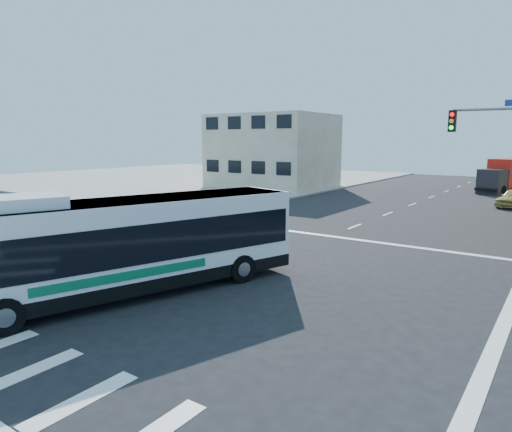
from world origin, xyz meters
The scene contains 5 objects.
ground centered at (0.00, 0.00, 0.00)m, with size 120.00×120.00×0.00m, color black.
sidewalk_nw centered at (-35.00, 35.00, 0.07)m, with size 50.00×50.00×0.15m, color gray.
building_west centered at (-17.02, 29.98, 4.01)m, with size 12.06×10.06×8.00m.
transit_bus centered at (-1.39, -3.22, 1.77)m, with size 6.33×12.39×3.61m.
box_truck centered at (5.08, 39.14, 1.64)m, with size 4.48×7.82×3.39m.
Camera 1 is at (10.77, -12.93, 5.20)m, focal length 32.00 mm.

